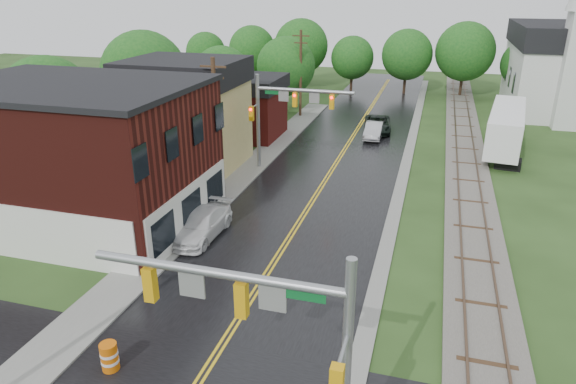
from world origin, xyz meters
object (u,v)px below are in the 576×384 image
at_px(traffic_signal_near, 269,321).
at_px(semi_trailer, 506,127).
at_px(tree_left_a, 50,105).
at_px(sedan_silver, 374,131).
at_px(tree_left_b, 146,76).
at_px(tree_left_e, 287,68).
at_px(suv_dark, 377,124).
at_px(brick_building, 77,155).
at_px(traffic_signal_far, 285,106).
at_px(church, 565,59).
at_px(utility_pole_b, 216,123).
at_px(utility_pole_c, 301,72).
at_px(pickup_white, 202,225).
at_px(construction_barrel, 109,357).
at_px(tree_left_c, 223,77).

height_order(traffic_signal_near, semi_trailer, traffic_signal_near).
height_order(tree_left_a, sedan_silver, tree_left_a).
bearing_deg(semi_trailer, tree_left_b, -171.64).
xyz_separation_m(tree_left_e, suv_dark, (10.81, -5.83, -4.07)).
xyz_separation_m(tree_left_b, tree_left_e, (9.00, 14.00, -0.90)).
height_order(brick_building, tree_left_b, tree_left_b).
distance_m(traffic_signal_far, suv_dark, 14.77).
relative_size(church, utility_pole_b, 2.22).
distance_m(tree_left_b, tree_left_e, 16.67).
height_order(utility_pole_c, tree_left_a, utility_pole_c).
relative_size(utility_pole_c, tree_left_a, 1.04).
distance_m(brick_building, suv_dark, 29.13).
bearing_deg(pickup_white, tree_left_b, 129.07).
height_order(tree_left_a, tree_left_b, tree_left_b).
distance_m(brick_building, tree_left_b, 17.80).
distance_m(pickup_white, semi_trailer, 28.00).
relative_size(tree_left_a, construction_barrel, 7.63).
relative_size(church, tree_left_a, 2.31).
bearing_deg(utility_pole_b, brick_building, -129.07).
relative_size(brick_building, church, 0.71).
relative_size(utility_pole_c, tree_left_b, 0.93).
relative_size(church, suv_dark, 3.73).
bearing_deg(church, semi_trailer, -112.00).
distance_m(utility_pole_b, pickup_white, 8.40).
xyz_separation_m(church, pickup_white, (-24.80, -38.86, -5.09)).
distance_m(pickup_white, construction_barrel, 10.96).
bearing_deg(utility_pole_c, semi_trailer, -20.90).
height_order(utility_pole_b, utility_pole_c, same).
xyz_separation_m(tree_left_c, sedan_silver, (15.76, -2.13, -3.79)).
xyz_separation_m(brick_building, utility_pole_b, (5.68, 7.00, 0.57)).
distance_m(utility_pole_b, semi_trailer, 24.64).
relative_size(brick_building, tree_left_c, 1.87).
xyz_separation_m(utility_pole_c, tree_left_e, (-2.05, 1.90, 0.09)).
xyz_separation_m(suv_dark, sedan_silver, (-0.05, -2.30, -0.03)).
bearing_deg(tree_left_b, brick_building, -72.39).
height_order(traffic_signal_near, tree_left_e, tree_left_e).
xyz_separation_m(traffic_signal_near, tree_left_e, (-12.32, 43.90, -0.16)).
distance_m(brick_building, utility_pole_c, 29.56).
distance_m(traffic_signal_far, tree_left_b, 15.21).
relative_size(brick_building, traffic_signal_far, 1.95).
relative_size(suv_dark, sedan_silver, 1.23).
relative_size(traffic_signal_near, tree_left_b, 0.76).
xyz_separation_m(utility_pole_b, semi_trailer, (19.81, 14.43, -2.49)).
distance_m(church, tree_left_b, 43.70).
xyz_separation_m(tree_left_a, sedan_silver, (21.76, 15.87, -4.40)).
bearing_deg(tree_left_c, tree_left_e, 50.19).
xyz_separation_m(utility_pole_b, tree_left_b, (-11.05, 9.90, 1.00)).
relative_size(traffic_signal_near, suv_dark, 1.37).
distance_m(utility_pole_c, sedan_silver, 11.43).
xyz_separation_m(utility_pole_b, tree_left_c, (-7.05, 17.90, -0.21)).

